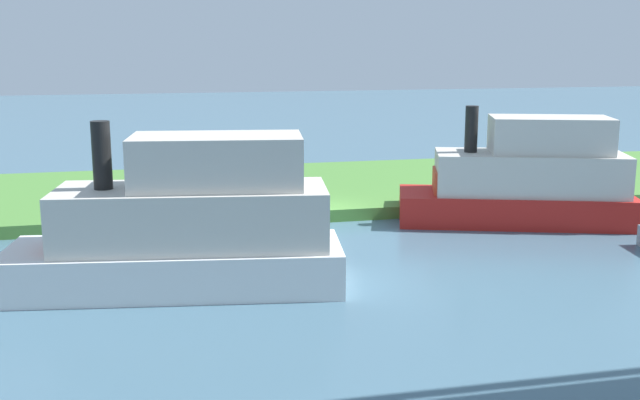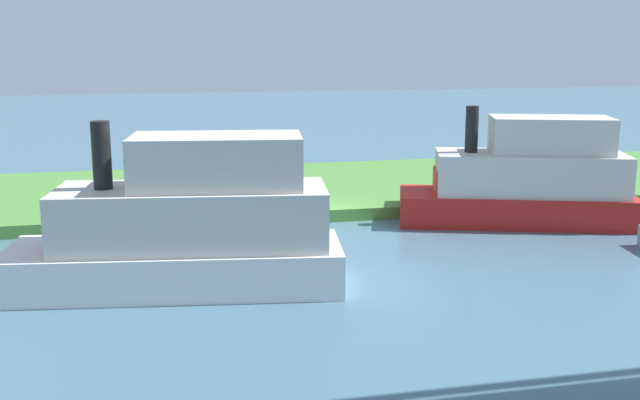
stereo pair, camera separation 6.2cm
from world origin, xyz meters
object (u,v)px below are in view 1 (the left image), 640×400
Objects in this scene: mooring_post at (209,196)px; riverboat_paddlewheel at (186,227)px; motorboat_red at (524,181)px; person_on_bank at (280,183)px.

riverboat_paddlewheel is at bearing 80.70° from mooring_post.
motorboat_red is at bearing 165.79° from mooring_post.
mooring_post is 0.11× the size of riverboat_paddlewheel.
person_on_bank reaches higher than mooring_post.
motorboat_red is 14.45m from riverboat_paddlewheel.
person_on_bank is 3.32m from mooring_post.
motorboat_red is at bearing -158.48° from riverboat_paddlewheel.
person_on_bank is at bearing -158.30° from mooring_post.
riverboat_paddlewheel is at bearing 65.09° from person_on_bank.
riverboat_paddlewheel is (4.45, 9.58, 0.62)m from person_on_bank.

